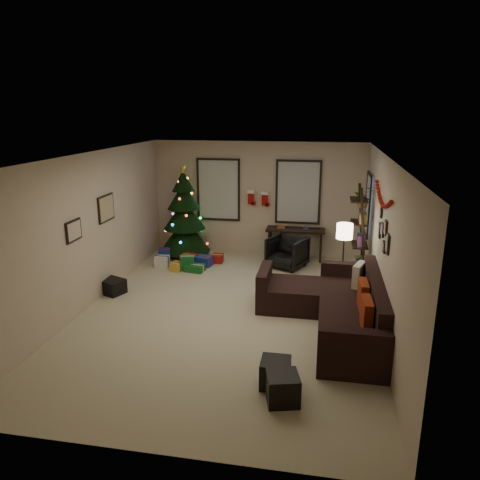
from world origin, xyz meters
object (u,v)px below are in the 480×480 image
object	(u,v)px
sofa	(335,308)
desk	(295,232)
desk_chair	(287,252)
bookshelf	(361,238)
christmas_tree	(184,218)

from	to	relation	value
sofa	desk	bearing A→B (deg)	104.64
desk_chair	sofa	bearing A→B (deg)	-45.23
desk	bookshelf	xyz separation A→B (m)	(1.36, -1.48, 0.33)
desk_chair	desk	bearing A→B (deg)	102.83
desk_chair	bookshelf	xyz separation A→B (m)	(1.50, -0.83, 0.63)
sofa	desk_chair	world-z (taller)	sofa
sofa	bookshelf	xyz separation A→B (m)	(0.48, 1.90, 0.68)
desk_chair	bookshelf	bearing A→B (deg)	-4.58
christmas_tree	desk_chair	world-z (taller)	christmas_tree
christmas_tree	desk_chair	size ratio (longest dim) A/B	3.17
christmas_tree	bookshelf	xyz separation A→B (m)	(3.99, -1.31, 0.05)
christmas_tree	sofa	distance (m)	4.80
desk	christmas_tree	bearing A→B (deg)	-176.34
desk_chair	bookshelf	distance (m)	1.82
desk	desk_chair	world-z (taller)	desk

